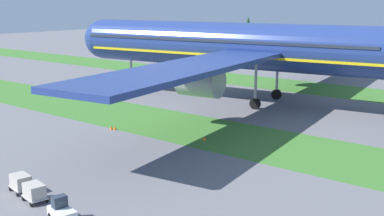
{
  "coord_description": "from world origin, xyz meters",
  "views": [
    {
      "loc": [
        30.05,
        -15.46,
        16.55
      ],
      "look_at": [
        -5.58,
        29.33,
        4.0
      ],
      "focal_mm": 46.07,
      "sensor_mm": 36.0,
      "label": 1
    }
  ],
  "objects_px": {
    "cargo_dolly_second": "(21,182)",
    "taxiway_marker_3": "(111,128)",
    "baggage_tug": "(62,211)",
    "taxiway_marker_1": "(204,138)",
    "taxiway_marker_2": "(115,128)",
    "airliner": "(253,46)",
    "cargo_dolly_lead": "(34,191)"
  },
  "relations": [
    {
      "from": "cargo_dolly_second",
      "to": "taxiway_marker_3",
      "type": "bearing_deg",
      "value": -142.83
    },
    {
      "from": "baggage_tug",
      "to": "taxiway_marker_1",
      "type": "relative_size",
      "value": 5.01
    },
    {
      "from": "taxiway_marker_1",
      "to": "taxiway_marker_2",
      "type": "height_order",
      "value": "taxiway_marker_1"
    },
    {
      "from": "baggage_tug",
      "to": "taxiway_marker_1",
      "type": "xyz_separation_m",
      "value": [
        -4.96,
        24.58,
        -0.54
      ]
    },
    {
      "from": "taxiway_marker_2",
      "to": "taxiway_marker_3",
      "type": "relative_size",
      "value": 0.87
    },
    {
      "from": "baggage_tug",
      "to": "cargo_dolly_second",
      "type": "distance_m",
      "value": 7.93
    },
    {
      "from": "airliner",
      "to": "taxiway_marker_2",
      "type": "bearing_deg",
      "value": 162.32
    },
    {
      "from": "cargo_dolly_second",
      "to": "taxiway_marker_1",
      "type": "relative_size",
      "value": 4.38
    },
    {
      "from": "baggage_tug",
      "to": "taxiway_marker_3",
      "type": "xyz_separation_m",
      "value": [
        -17.44,
        20.95,
        -0.53
      ]
    },
    {
      "from": "taxiway_marker_3",
      "to": "cargo_dolly_lead",
      "type": "bearing_deg",
      "value": -58.0
    },
    {
      "from": "airliner",
      "to": "taxiway_marker_1",
      "type": "relative_size",
      "value": 155.49
    },
    {
      "from": "airliner",
      "to": "cargo_dolly_lead",
      "type": "distance_m",
      "value": 47.97
    },
    {
      "from": "airliner",
      "to": "baggage_tug",
      "type": "xyz_separation_m",
      "value": [
        12.44,
        -47.58,
        -8.44
      ]
    },
    {
      "from": "airliner",
      "to": "baggage_tug",
      "type": "relative_size",
      "value": 31.02
    },
    {
      "from": "baggage_tug",
      "to": "taxiway_marker_1",
      "type": "distance_m",
      "value": 25.08
    },
    {
      "from": "cargo_dolly_lead",
      "to": "taxiway_marker_1",
      "type": "bearing_deg",
      "value": -169.15
    },
    {
      "from": "baggage_tug",
      "to": "taxiway_marker_3",
      "type": "relative_size",
      "value": 4.9
    },
    {
      "from": "airliner",
      "to": "cargo_dolly_second",
      "type": "xyz_separation_m",
      "value": [
        4.65,
        -46.1,
        -8.34
      ]
    },
    {
      "from": "airliner",
      "to": "cargo_dolly_second",
      "type": "height_order",
      "value": "airliner"
    },
    {
      "from": "baggage_tug",
      "to": "cargo_dolly_lead",
      "type": "bearing_deg",
      "value": -90.0
    },
    {
      "from": "taxiway_marker_2",
      "to": "taxiway_marker_3",
      "type": "distance_m",
      "value": 0.49
    },
    {
      "from": "airliner",
      "to": "baggage_tug",
      "type": "distance_m",
      "value": 49.9
    },
    {
      "from": "taxiway_marker_1",
      "to": "cargo_dolly_lead",
      "type": "bearing_deg",
      "value": -89.94
    },
    {
      "from": "cargo_dolly_second",
      "to": "taxiway_marker_1",
      "type": "xyz_separation_m",
      "value": [
        2.83,
        23.09,
        -0.64
      ]
    },
    {
      "from": "cargo_dolly_second",
      "to": "taxiway_marker_2",
      "type": "height_order",
      "value": "cargo_dolly_second"
    },
    {
      "from": "taxiway_marker_3",
      "to": "baggage_tug",
      "type": "bearing_deg",
      "value": -50.23
    },
    {
      "from": "airliner",
      "to": "taxiway_marker_1",
      "type": "bearing_deg",
      "value": -169.79
    },
    {
      "from": "taxiway_marker_3",
      "to": "cargo_dolly_second",
      "type": "bearing_deg",
      "value": -63.62
    },
    {
      "from": "taxiway_marker_2",
      "to": "taxiway_marker_3",
      "type": "xyz_separation_m",
      "value": [
        -0.41,
        -0.27,
        0.04
      ]
    },
    {
      "from": "baggage_tug",
      "to": "taxiway_marker_2",
      "type": "distance_m",
      "value": 27.21
    },
    {
      "from": "airliner",
      "to": "taxiway_marker_3",
      "type": "xyz_separation_m",
      "value": [
        -5.0,
        -26.63,
        -8.97
      ]
    },
    {
      "from": "baggage_tug",
      "to": "cargo_dolly_lead",
      "type": "distance_m",
      "value": 5.03
    }
  ]
}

